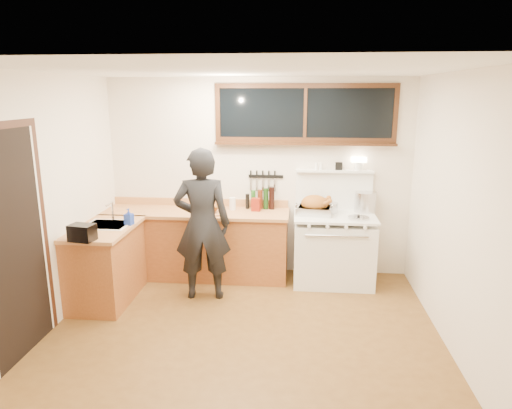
# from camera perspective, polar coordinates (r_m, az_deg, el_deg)

# --- Properties ---
(ground_plane) EXTENTS (4.00, 3.50, 0.02)m
(ground_plane) POSITION_cam_1_polar(r_m,az_deg,el_deg) (4.89, -1.55, -15.74)
(ground_plane) COLOR brown
(room_shell) EXTENTS (4.10, 3.60, 2.65)m
(room_shell) POSITION_cam_1_polar(r_m,az_deg,el_deg) (4.32, -1.70, 3.78)
(room_shell) COLOR silver
(room_shell) RESTS_ON ground
(counter_back) EXTENTS (2.44, 0.64, 1.00)m
(counter_back) POSITION_cam_1_polar(r_m,az_deg,el_deg) (6.14, -7.42, -4.81)
(counter_back) COLOR brown
(counter_back) RESTS_ON ground
(counter_left) EXTENTS (0.64, 1.09, 0.90)m
(counter_left) POSITION_cam_1_polar(r_m,az_deg,el_deg) (5.68, -18.22, -7.01)
(counter_left) COLOR brown
(counter_left) RESTS_ON ground
(sink_unit) EXTENTS (0.50, 0.45, 0.37)m
(sink_unit) POSITION_cam_1_polar(r_m,az_deg,el_deg) (5.61, -18.04, -2.98)
(sink_unit) COLOR white
(sink_unit) RESTS_ON counter_left
(vintage_stove) EXTENTS (1.02, 0.74, 1.60)m
(vintage_stove) POSITION_cam_1_polar(r_m,az_deg,el_deg) (5.98, 9.65, -5.28)
(vintage_stove) COLOR white
(vintage_stove) RESTS_ON ground
(back_window) EXTENTS (2.32, 0.13, 0.77)m
(back_window) POSITION_cam_1_polar(r_m,az_deg,el_deg) (5.96, 6.15, 10.46)
(back_window) COLOR black
(back_window) RESTS_ON room_shell
(left_doorway) EXTENTS (0.02, 1.04, 2.17)m
(left_doorway) POSITION_cam_1_polar(r_m,az_deg,el_deg) (4.64, -27.84, -4.31)
(left_doorway) COLOR black
(left_doorway) RESTS_ON ground
(knife_strip) EXTENTS (0.46, 0.03, 0.28)m
(knife_strip) POSITION_cam_1_polar(r_m,az_deg,el_deg) (6.07, 1.07, 3.44)
(knife_strip) COLOR black
(knife_strip) RESTS_ON room_shell
(man) EXTENTS (0.71, 0.51, 1.81)m
(man) POSITION_cam_1_polar(r_m,az_deg,el_deg) (5.37, -6.72, -2.50)
(man) COLOR black
(man) RESTS_ON ground
(soap_bottle) EXTENTS (0.10, 0.10, 0.19)m
(soap_bottle) POSITION_cam_1_polar(r_m,az_deg,el_deg) (5.52, -15.61, -1.48)
(soap_bottle) COLOR #203BA4
(soap_bottle) RESTS_ON counter_left
(toaster) EXTENTS (0.28, 0.21, 0.17)m
(toaster) POSITION_cam_1_polar(r_m,az_deg,el_deg) (5.08, -20.90, -3.31)
(toaster) COLOR black
(toaster) RESTS_ON counter_left
(cutting_board) EXTENTS (0.46, 0.40, 0.14)m
(cutting_board) POSITION_cam_1_polar(r_m,az_deg,el_deg) (5.82, -5.80, -0.68)
(cutting_board) COLOR #BF804B
(cutting_board) RESTS_ON counter_back
(roast_turkey) EXTENTS (0.49, 0.39, 0.25)m
(roast_turkey) POSITION_cam_1_polar(r_m,az_deg,el_deg) (5.82, 7.37, -0.23)
(roast_turkey) COLOR silver
(roast_turkey) RESTS_ON vintage_stove
(stockpot) EXTENTS (0.33, 0.33, 0.26)m
(stockpot) POSITION_cam_1_polar(r_m,az_deg,el_deg) (6.07, 13.51, 0.34)
(stockpot) COLOR silver
(stockpot) RESTS_ON vintage_stove
(saucepan) EXTENTS (0.20, 0.30, 0.13)m
(saucepan) POSITION_cam_1_polar(r_m,az_deg,el_deg) (5.94, 9.39, -0.39)
(saucepan) COLOR silver
(saucepan) RESTS_ON vintage_stove
(pot_lid) EXTENTS (0.34, 0.34, 0.04)m
(pot_lid) POSITION_cam_1_polar(r_m,az_deg,el_deg) (5.73, 12.69, -1.62)
(pot_lid) COLOR silver
(pot_lid) RESTS_ON vintage_stove
(coffee_tin) EXTENTS (0.12, 0.10, 0.17)m
(coffee_tin) POSITION_cam_1_polar(r_m,az_deg,el_deg) (5.94, -0.00, -0.01)
(coffee_tin) COLOR maroon
(coffee_tin) RESTS_ON counter_back
(pitcher) EXTENTS (0.11, 0.11, 0.16)m
(pitcher) POSITION_cam_1_polar(r_m,az_deg,el_deg) (6.02, -2.96, 0.11)
(pitcher) COLOR white
(pitcher) RESTS_ON counter_back
(bottle_cluster) EXTENTS (0.39, 0.07, 0.30)m
(bottle_cluster) POSITION_cam_1_polar(r_m,az_deg,el_deg) (6.03, 0.79, 0.68)
(bottle_cluster) COLOR black
(bottle_cluster) RESTS_ON counter_back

